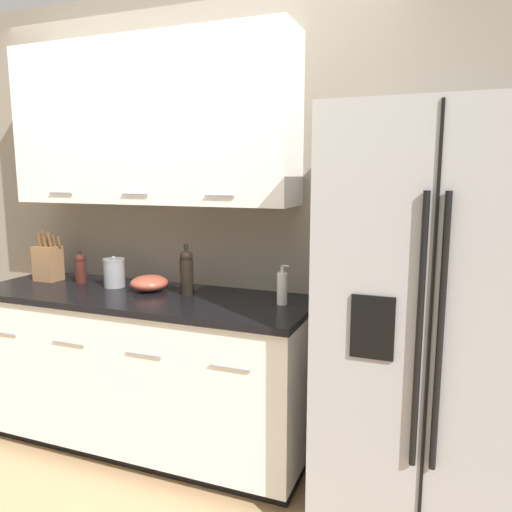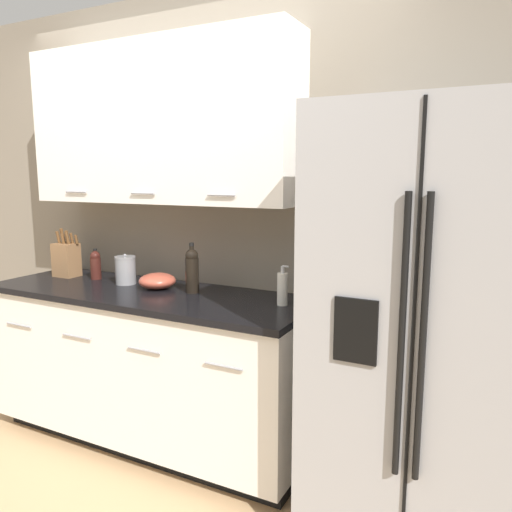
% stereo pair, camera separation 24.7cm
% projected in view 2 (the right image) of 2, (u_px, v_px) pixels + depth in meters
% --- Properties ---
extents(wall_back, '(10.00, 0.39, 2.60)m').
position_uv_depth(wall_back, '(188.00, 195.00, 2.96)').
color(wall_back, gray).
rests_on(wall_back, ground_plane).
extents(counter_unit, '(1.94, 0.64, 0.92)m').
position_uv_depth(counter_unit, '(151.00, 366.00, 2.90)').
color(counter_unit, black).
rests_on(counter_unit, ground_plane).
extents(refrigerator, '(0.89, 0.81, 1.83)m').
position_uv_depth(refrigerator, '(428.00, 333.00, 2.07)').
color(refrigerator, '#9E9EA0').
rests_on(refrigerator, ground_plane).
extents(knife_block, '(0.16, 0.12, 0.31)m').
position_uv_depth(knife_block, '(66.00, 259.00, 3.20)').
color(knife_block, olive).
rests_on(knife_block, counter_unit).
extents(wine_bottle, '(0.08, 0.08, 0.28)m').
position_uv_depth(wine_bottle, '(192.00, 270.00, 2.76)').
color(wine_bottle, black).
rests_on(wine_bottle, counter_unit).
extents(soap_dispenser, '(0.06, 0.05, 0.20)m').
position_uv_depth(soap_dispenser, '(282.00, 288.00, 2.50)').
color(soap_dispenser, silver).
rests_on(soap_dispenser, counter_unit).
extents(oil_bottle, '(0.07, 0.07, 0.19)m').
position_uv_depth(oil_bottle, '(96.00, 264.00, 3.12)').
color(oil_bottle, '#3D1914').
rests_on(oil_bottle, counter_unit).
extents(steel_canister, '(0.12, 0.12, 0.18)m').
position_uv_depth(steel_canister, '(126.00, 270.00, 2.99)').
color(steel_canister, gray).
rests_on(steel_canister, counter_unit).
extents(mixing_bowl, '(0.21, 0.21, 0.09)m').
position_uv_depth(mixing_bowl, '(157.00, 281.00, 2.87)').
color(mixing_bowl, '#B24C38').
rests_on(mixing_bowl, counter_unit).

